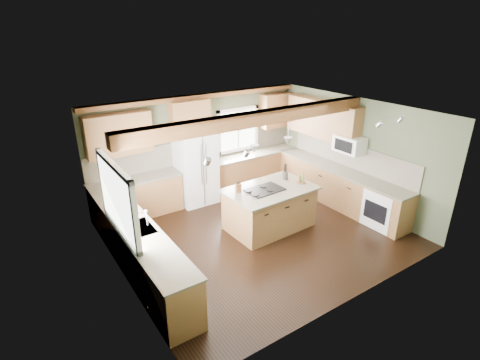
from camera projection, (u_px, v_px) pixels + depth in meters
floor at (257, 234)px, 7.95m from camera, size 5.60×5.60×0.00m
ceiling at (259, 113)px, 6.94m from camera, size 5.60×5.60×0.00m
wall_back at (199, 146)px, 9.36m from camera, size 5.60×0.00×5.60m
wall_left at (118, 214)px, 6.01m from camera, size 0.00×5.00×5.00m
wall_right at (353, 152)px, 8.89m from camera, size 0.00×5.00×5.00m
ceiling_beam at (256, 118)px, 7.07m from camera, size 5.55×0.26×0.26m
soffit_trim at (199, 97)px, 8.81m from camera, size 5.55×0.20×0.10m
backsplash_back at (199, 149)px, 9.38m from camera, size 5.58×0.03×0.58m
backsplash_right at (350, 156)px, 8.95m from camera, size 0.03×3.70×0.58m
base_cab_back_left at (137, 198)px, 8.54m from camera, size 2.02×0.60×0.88m
counter_back_left at (135, 180)px, 8.37m from camera, size 2.06×0.64×0.04m
base_cab_back_right at (254, 169)px, 10.23m from camera, size 2.62×0.60×0.88m
counter_back_right at (254, 154)px, 10.05m from camera, size 2.66×0.64×0.04m
base_cab_left at (140, 252)px, 6.53m from camera, size 0.60×3.70×0.88m
counter_left at (138, 229)px, 6.35m from camera, size 0.64×3.74×0.04m
base_cab_right at (339, 188)px, 9.10m from camera, size 0.60×3.70×0.88m
counter_right at (341, 170)px, 8.92m from camera, size 0.64×3.74×0.04m
upper_cab_back_left at (119, 134)px, 7.95m from camera, size 1.40×0.35×0.90m
upper_cab_over_fridge at (189, 115)px, 8.74m from camera, size 0.96×0.35×0.70m
upper_cab_right at (322, 119)px, 9.23m from camera, size 0.35×2.20×0.90m
upper_cab_back_corner at (276, 110)px, 10.16m from camera, size 0.90×0.35×0.90m
window_left at (116, 199)px, 5.96m from camera, size 0.04×1.60×1.05m
window_back at (237, 130)px, 9.84m from camera, size 1.10×0.04×1.00m
sink at (138, 229)px, 6.35m from camera, size 0.50×0.65×0.03m
faucet at (147, 219)px, 6.39m from camera, size 0.02×0.02×0.28m
dishwasher at (172, 293)px, 5.55m from camera, size 0.60×0.60×0.84m
oven at (384, 208)px, 8.11m from camera, size 0.60×0.72×0.84m
microwave at (349, 144)px, 8.64m from camera, size 0.40×0.70×0.38m
pendant_left at (254, 149)px, 7.27m from camera, size 0.18×0.18×0.16m
pendant_right at (288, 141)px, 7.74m from camera, size 0.18×0.18×0.16m
refrigerator at (196, 168)px, 9.07m from camera, size 0.90×0.74×1.80m
island at (269, 209)px, 8.06m from camera, size 1.81×1.14×0.88m
island_top at (270, 189)px, 7.88m from camera, size 1.93×1.27×0.04m
cooktop at (265, 190)px, 7.79m from camera, size 0.79×0.54×0.02m
knife_block at (238, 188)px, 7.67m from camera, size 0.12×0.10×0.19m
utensil_crock at (285, 176)px, 8.31m from camera, size 0.16×0.16×0.17m
bottle_tray at (301, 178)px, 8.14m from camera, size 0.22×0.22×0.20m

